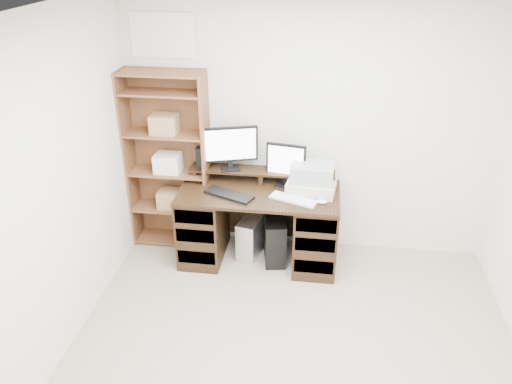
% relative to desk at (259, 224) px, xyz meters
% --- Properties ---
extents(room, '(3.54, 4.04, 2.54)m').
position_rel_desk_xyz_m(room, '(0.42, -1.64, 0.86)').
color(room, '#A29282').
rests_on(room, ground).
extents(desk, '(1.50, 0.70, 0.75)m').
position_rel_desk_xyz_m(desk, '(0.00, 0.00, 0.00)').
color(desk, black).
rests_on(desk, ground).
extents(riser_shelf, '(1.40, 0.22, 0.12)m').
position_rel_desk_xyz_m(riser_shelf, '(-0.00, 0.21, 0.45)').
color(riser_shelf, black).
rests_on(riser_shelf, desk).
extents(monitor_wide, '(0.52, 0.20, 0.42)m').
position_rel_desk_xyz_m(monitor_wide, '(-0.31, 0.20, 0.72)').
color(monitor_wide, black).
rests_on(monitor_wide, riser_shelf).
extents(monitor_small, '(0.38, 0.17, 0.41)m').
position_rel_desk_xyz_m(monitor_small, '(0.23, 0.17, 0.59)').
color(monitor_small, black).
rests_on(monitor_small, desk).
extents(speaker, '(0.10, 0.10, 0.22)m').
position_rel_desk_xyz_m(speaker, '(-0.59, 0.17, 0.59)').
color(speaker, black).
rests_on(speaker, riser_shelf).
extents(keyboard_black, '(0.49, 0.32, 0.03)m').
position_rel_desk_xyz_m(keyboard_black, '(-0.26, -0.13, 0.37)').
color(keyboard_black, black).
rests_on(keyboard_black, desk).
extents(keyboard_white, '(0.45, 0.27, 0.02)m').
position_rel_desk_xyz_m(keyboard_white, '(0.33, -0.14, 0.37)').
color(keyboard_white, white).
rests_on(keyboard_white, desk).
extents(mouse, '(0.10, 0.07, 0.04)m').
position_rel_desk_xyz_m(mouse, '(0.59, -0.16, 0.38)').
color(mouse, silver).
rests_on(mouse, desk).
extents(printer, '(0.47, 0.38, 0.11)m').
position_rel_desk_xyz_m(printer, '(0.48, 0.06, 0.42)').
color(printer, beige).
rests_on(printer, desk).
extents(basket, '(0.40, 0.29, 0.17)m').
position_rel_desk_xyz_m(basket, '(0.48, 0.06, 0.55)').
color(basket, '#9FA3A9').
rests_on(basket, printer).
extents(tower_silver, '(0.27, 0.44, 0.41)m').
position_rel_desk_xyz_m(tower_silver, '(-0.08, 0.07, -0.18)').
color(tower_silver, silver).
rests_on(tower_silver, ground).
extents(tower_black, '(0.27, 0.49, 0.46)m').
position_rel_desk_xyz_m(tower_black, '(0.15, 0.03, -0.16)').
color(tower_black, black).
rests_on(tower_black, ground).
extents(bookshelf, '(0.80, 0.30, 1.80)m').
position_rel_desk_xyz_m(bookshelf, '(-0.92, 0.21, 0.53)').
color(bookshelf, brown).
rests_on(bookshelf, ground).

